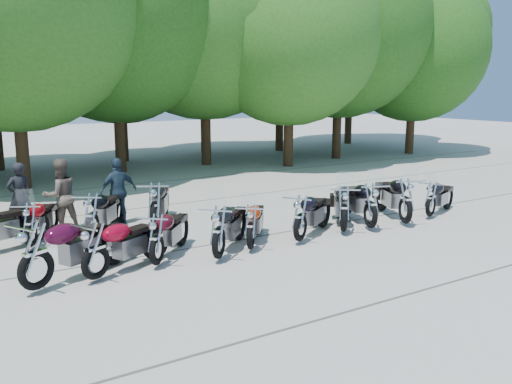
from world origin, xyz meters
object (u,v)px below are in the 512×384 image
motorcycle_11 (30,223)px  motorcycle_13 (155,205)px  motorcycle_5 (300,217)px  motorcycle_1 (95,249)px  motorcycle_4 (251,226)px  motorcycle_12 (92,215)px  motorcycle_8 (406,199)px  motorcycle_3 (219,231)px  rider_3 (19,196)px  rider_2 (118,191)px  motorcycle_0 (35,254)px  motorcycle_2 (156,238)px  motorcycle_7 (371,204)px  motorcycle_9 (431,198)px  rider_1 (61,195)px  motorcycle_6 (344,207)px

motorcycle_11 → motorcycle_13: (2.84, -0.16, 0.12)m
motorcycle_5 → motorcycle_1: bearing=58.4°
motorcycle_4 → motorcycle_12: bearing=-3.5°
motorcycle_11 → motorcycle_8: bearing=-170.3°
motorcycle_3 → motorcycle_4: bearing=-121.0°
motorcycle_4 → rider_3: 6.15m
motorcycle_5 → rider_2: rider_2 is taller
motorcycle_11 → motorcycle_0: bearing=110.7°
motorcycle_0 → motorcycle_2: 2.29m
motorcycle_3 → motorcycle_11: (-3.11, 2.96, -0.07)m
motorcycle_1 → motorcycle_11: (-0.62, 2.85, -0.04)m
motorcycle_8 → rider_2: rider_2 is taller
motorcycle_1 → motorcycle_7: (6.85, 0.04, 0.05)m
motorcycle_4 → motorcycle_9: motorcycle_4 is taller
motorcycle_7 → motorcycle_9: (2.28, 0.06, -0.10)m
motorcycle_1 → motorcycle_7: size_ratio=0.93×
motorcycle_0 → motorcycle_12: (1.69, 2.64, -0.07)m
rider_3 → motorcycle_0: bearing=67.0°
motorcycle_9 → rider_1: bearing=44.2°
motorcycle_0 → motorcycle_9: (10.15, 0.09, -0.14)m
motorcycle_5 → motorcycle_11: 5.99m
motorcycle_3 → motorcycle_12: 3.30m
motorcycle_5 → motorcycle_6: (1.38, 0.10, 0.03)m
motorcycle_7 → rider_1: size_ratio=1.32×
motorcycle_3 → motorcycle_9: 6.64m
motorcycle_9 → rider_3: (-9.64, 4.75, 0.27)m
motorcycle_7 → motorcycle_11: 7.98m
motorcycle_2 → rider_1: (-0.95, 3.88, 0.29)m
motorcycle_0 → motorcycle_4: bearing=-116.0°
motorcycle_13 → rider_1: rider_1 is taller
motorcycle_6 → motorcycle_3: bearing=41.1°
motorcycle_2 → motorcycle_6: (4.79, -0.05, 0.05)m
motorcycle_0 → motorcycle_1: bearing=-117.8°
motorcycle_5 → motorcycle_11: size_ratio=1.08×
rider_2 → motorcycle_6: bearing=127.7°
motorcycle_5 → motorcycle_13: size_ratio=0.90×
motorcycle_2 → rider_2: (0.50, 3.84, 0.26)m
motorcycle_2 → rider_2: rider_2 is taller
motorcycle_7 → motorcycle_9: 2.28m
motorcycle_4 → motorcycle_7: bearing=-142.1°
motorcycle_1 → motorcycle_7: motorcycle_7 is taller
motorcycle_1 → motorcycle_13: motorcycle_13 is taller
motorcycle_8 → motorcycle_4: bearing=22.2°
motorcycle_1 → motorcycle_13: 3.48m
motorcycle_0 → motorcycle_11: (0.40, 2.84, -0.13)m
motorcycle_0 → motorcycle_2: size_ratio=1.17×
rider_2 → rider_3: rider_2 is taller
motorcycle_4 → motorcycle_9: bearing=-141.0°
motorcycle_8 → motorcycle_11: motorcycle_8 is taller
motorcycle_3 → rider_2: (-0.73, 4.15, 0.22)m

